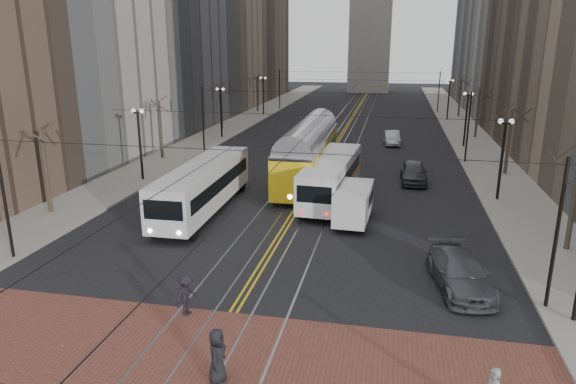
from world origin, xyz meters
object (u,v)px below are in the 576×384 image
at_px(transit_bus, 204,188).
at_px(sedan_grey, 414,172).
at_px(pedestrian_a, 217,356).
at_px(rear_bus, 332,179).
at_px(streetcar, 308,157).
at_px(sedan_silver, 392,138).
at_px(pedestrian_d, 186,295).
at_px(cargo_van, 354,205).
at_px(sedan_parked, 460,272).

height_order(transit_bus, sedan_grey, transit_bus).
bearing_deg(transit_bus, pedestrian_a, -68.87).
height_order(rear_bus, sedan_grey, rear_bus).
bearing_deg(rear_bus, streetcar, 119.85).
height_order(sedan_silver, pedestrian_a, pedestrian_a).
bearing_deg(rear_bus, pedestrian_d, -98.83).
xyz_separation_m(cargo_van, pedestrian_a, (-3.12, -16.78, -0.16)).
xyz_separation_m(transit_bus, rear_bus, (7.99, 4.38, -0.07)).
distance_m(cargo_van, sedan_grey, 11.35).
xyz_separation_m(transit_bus, sedan_grey, (13.91, 10.45, -0.74)).
bearing_deg(transit_bus, sedan_grey, 36.11).
bearing_deg(transit_bus, streetcar, 59.40).
xyz_separation_m(cargo_van, sedan_silver, (2.06, 26.69, -0.38)).
distance_m(streetcar, sedan_grey, 8.56).
height_order(streetcar, sedan_grey, streetcar).
bearing_deg(pedestrian_a, pedestrian_d, 30.10).
relative_size(transit_bus, sedan_silver, 2.83).
bearing_deg(cargo_van, pedestrian_a, -97.50).
bearing_deg(cargo_van, streetcar, 117.89).
distance_m(sedan_grey, sedan_parked, 18.78).
xyz_separation_m(sedan_parked, pedestrian_a, (-8.62, -8.70, 0.18)).
relative_size(streetcar, cargo_van, 3.15).
height_order(transit_bus, pedestrian_a, transit_bus).
bearing_deg(streetcar, rear_bus, -64.42).
bearing_deg(pedestrian_a, sedan_parked, -49.25).
relative_size(cargo_van, sedan_grey, 1.02).
distance_m(sedan_silver, pedestrian_a, 43.78).
distance_m(sedan_grey, pedestrian_d, 25.45).
relative_size(transit_bus, pedestrian_a, 6.69).
height_order(streetcar, rear_bus, streetcar).
bearing_deg(sedan_silver, pedestrian_d, -106.08).
xyz_separation_m(streetcar, sedan_silver, (6.56, 16.98, -1.15)).
xyz_separation_m(sedan_grey, pedestrian_d, (-9.78, -23.50, 0.04)).
relative_size(sedan_grey, pedestrian_d, 2.85).
bearing_deg(rear_bus, sedan_grey, 49.38).
distance_m(transit_bus, pedestrian_a, 18.30).
xyz_separation_m(rear_bus, sedan_grey, (5.92, 6.07, -0.67)).
bearing_deg(pedestrian_a, streetcar, -1.53).
distance_m(rear_bus, cargo_van, 4.99).
relative_size(cargo_van, pedestrian_d, 2.90).
height_order(transit_bus, cargo_van, transit_bus).
bearing_deg(transit_bus, sedan_parked, -28.96).
bearing_deg(sedan_silver, sedan_parked, -89.16).
height_order(rear_bus, cargo_van, rear_bus).
xyz_separation_m(sedan_grey, sedan_parked, (1.55, -18.72, -0.07)).
xyz_separation_m(transit_bus, sedan_silver, (12.02, 26.51, -0.85)).
distance_m(cargo_van, pedestrian_a, 17.07).
bearing_deg(sedan_parked, cargo_van, 114.42).
height_order(cargo_van, sedan_silver, cargo_van).
distance_m(transit_bus, cargo_van, 9.97).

